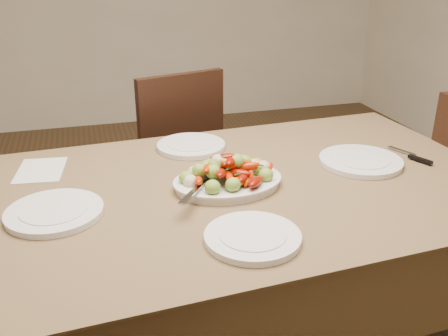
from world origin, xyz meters
TOP-DOWN VIEW (x-y plane):
  - dining_table at (0.13, -0.11)m, footprint 1.90×1.15m
  - chair_far at (0.10, 0.84)m, footprint 0.52×0.52m
  - serving_platter at (0.14, -0.12)m, footprint 0.35×0.27m
  - roasted_vegetables at (0.14, -0.12)m, footprint 0.28×0.20m
  - serving_spoon at (0.08, -0.16)m, footprint 0.27×0.20m
  - plate_left at (-0.38, -0.16)m, footprint 0.27×0.27m
  - plate_right at (0.64, -0.06)m, footprint 0.29×0.29m
  - plate_far at (0.11, 0.24)m, footprint 0.26×0.26m
  - plate_near at (0.12, -0.44)m, footprint 0.25×0.25m
  - menu_card at (-0.43, 0.18)m, footprint 0.17×0.23m
  - table_knife at (0.85, -0.07)m, footprint 0.09×0.19m

SIDE VIEW (x-z plane):
  - dining_table at x=0.13m, z-range 0.00..0.76m
  - chair_far at x=0.10m, z-range 0.00..0.95m
  - menu_card at x=-0.43m, z-range 0.76..0.76m
  - table_knife at x=0.85m, z-range 0.76..0.77m
  - plate_left at x=-0.38m, z-range 0.76..0.78m
  - plate_right at x=0.64m, z-range 0.76..0.78m
  - plate_far at x=0.11m, z-range 0.76..0.78m
  - plate_near at x=0.12m, z-range 0.76..0.78m
  - serving_platter at x=0.14m, z-range 0.76..0.78m
  - serving_spoon at x=0.08m, z-range 0.79..0.82m
  - roasted_vegetables at x=0.14m, z-range 0.78..0.87m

